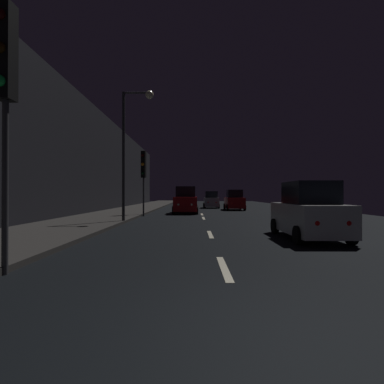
# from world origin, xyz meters

# --- Properties ---
(ground) EXTENTS (25.43, 84.00, 0.02)m
(ground) POSITION_xyz_m (0.00, 24.50, -0.01)
(ground) COLOR black
(sidewalk_left) EXTENTS (4.40, 84.00, 0.15)m
(sidewalk_left) POSITION_xyz_m (-6.51, 24.50, 0.07)
(sidewalk_left) COLOR #33302D
(sidewalk_left) RESTS_ON ground
(building_facade_left) EXTENTS (0.80, 63.00, 8.81)m
(building_facade_left) POSITION_xyz_m (-9.11, 21.00, 4.41)
(building_facade_left) COLOR black
(building_facade_left) RESTS_ON ground
(lane_centerline) EXTENTS (0.16, 19.35, 0.01)m
(lane_centerline) POSITION_xyz_m (0.00, 11.99, 0.01)
(lane_centerline) COLOR beige
(lane_centerline) RESTS_ON ground
(traffic_light_near_left) EXTENTS (0.31, 0.46, 5.30)m
(traffic_light_near_left) POSITION_xyz_m (-4.31, 2.44, 3.88)
(traffic_light_near_left) COLOR #38383A
(traffic_light_near_left) RESTS_ON ground
(traffic_light_far_left) EXTENTS (0.35, 0.48, 4.65)m
(traffic_light_far_left) POSITION_xyz_m (-4.22, 18.25, 3.36)
(traffic_light_far_left) COLOR #38383A
(traffic_light_far_left) RESTS_ON ground
(streetlamp_overhead) EXTENTS (1.70, 0.44, 7.15)m
(streetlamp_overhead) POSITION_xyz_m (-3.95, 12.92, 4.74)
(streetlamp_overhead) COLOR #2D2D30
(streetlamp_overhead) RESTS_ON ground
(car_approaching_headlights) EXTENTS (2.02, 4.37, 2.20)m
(car_approaching_headlights) POSITION_xyz_m (-1.30, 21.72, 1.01)
(car_approaching_headlights) COLOR maroon
(car_approaching_headlights) RESTS_ON ground
(car_distant_taillights) EXTENTS (1.75, 3.78, 1.91)m
(car_distant_taillights) POSITION_xyz_m (1.35, 31.44, 0.87)
(car_distant_taillights) COLOR #A5A8AD
(car_distant_taillights) RESTS_ON ground
(car_parked_right_far) EXTENTS (1.85, 4.00, 2.01)m
(car_parked_right_far) POSITION_xyz_m (3.41, 27.07, 0.92)
(car_parked_right_far) COLOR maroon
(car_parked_right_far) RESTS_ON ground
(car_parked_right_near) EXTENTS (1.84, 3.98, 2.01)m
(car_parked_right_near) POSITION_xyz_m (3.41, 7.34, 0.92)
(car_parked_right_near) COLOR silver
(car_parked_right_near) RESTS_ON ground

